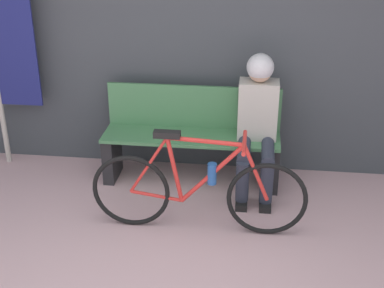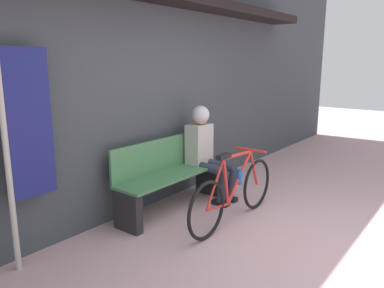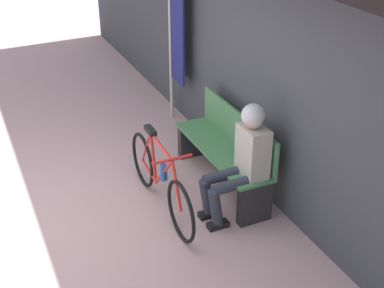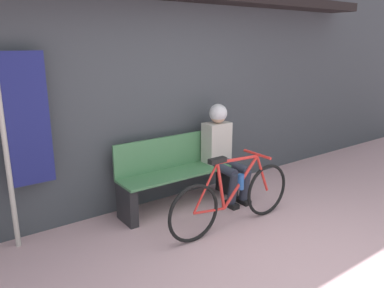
{
  "view_description": "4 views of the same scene",
  "coord_description": "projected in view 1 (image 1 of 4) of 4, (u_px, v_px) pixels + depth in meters",
  "views": [
    {
      "loc": [
        0.58,
        -2.4,
        2.42
      ],
      "look_at": [
        0.11,
        1.5,
        0.58
      ],
      "focal_mm": 50.0,
      "sensor_mm": 36.0,
      "label": 1
    },
    {
      "loc": [
        -3.22,
        -0.9,
        1.77
      ],
      "look_at": [
        -0.01,
        1.59,
        0.88
      ],
      "focal_mm": 35.0,
      "sensor_mm": 36.0,
      "label": 2
    },
    {
      "loc": [
        4.52,
        -0.46,
        3.28
      ],
      "look_at": [
        0.19,
        1.51,
        0.69
      ],
      "focal_mm": 50.0,
      "sensor_mm": 36.0,
      "label": 3
    },
    {
      "loc": [
        -2.37,
        -1.62,
        1.97
      ],
      "look_at": [
        -0.08,
        1.53,
        0.91
      ],
      "focal_mm": 35.0,
      "sensor_mm": 36.0,
      "label": 4
    }
  ],
  "objects": [
    {
      "name": "banner_pole",
      "position": [
        7.0,
        48.0,
        4.83
      ],
      "size": [
        0.45,
        0.05,
        1.9
      ],
      "color": "#B7B2A8",
      "rests_on": "ground_plane"
    },
    {
      "name": "bicycle",
      "position": [
        198.0,
        190.0,
        4.11
      ],
      "size": [
        1.68,
        0.4,
        0.84
      ],
      "color": "black",
      "rests_on": "ground_plane"
    },
    {
      "name": "person_seated",
      "position": [
        258.0,
        116.0,
        4.55
      ],
      "size": [
        0.34,
        0.64,
        1.23
      ],
      "color": "#2D3342",
      "rests_on": "ground_plane"
    },
    {
      "name": "park_bench_near",
      "position": [
        192.0,
        139.0,
        4.85
      ],
      "size": [
        1.58,
        0.42,
        0.87
      ],
      "color": "#477F51",
      "rests_on": "ground_plane"
    }
  ]
}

